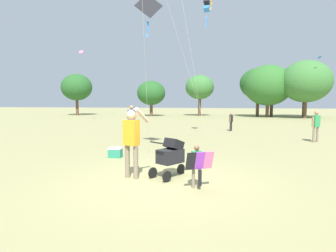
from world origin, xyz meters
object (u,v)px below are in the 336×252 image
(person_red_shirt, at_px, (231,120))
(person_couple_left, at_px, (132,119))
(stroller, at_px, (171,154))
(person_sitting_far, at_px, (316,124))
(cooler_box, at_px, (115,152))
(child_with_butterfly_kite, at_px, (197,163))
(kite_adult_black, at_px, (148,10))
(kite_orange_delta, at_px, (206,6))
(person_adult_flyer, at_px, (131,137))

(person_red_shirt, relative_size, person_couple_left, 0.69)
(stroller, height_order, person_sitting_far, person_sitting_far)
(person_sitting_far, bearing_deg, cooler_box, -149.75)
(child_with_butterfly_kite, distance_m, person_couple_left, 9.02)
(kite_adult_black, bearing_deg, person_red_shirt, 66.27)
(child_with_butterfly_kite, bearing_deg, person_sitting_far, 56.27)
(kite_orange_delta, bearing_deg, person_couple_left, -168.22)
(child_with_butterfly_kite, relative_size, kite_adult_black, 0.17)
(person_adult_flyer, xyz_separation_m, kite_orange_delta, (1.76, 8.36, 5.76))
(person_adult_flyer, height_order, kite_adult_black, kite_adult_black)
(kite_orange_delta, distance_m, person_sitting_far, 7.98)
(child_with_butterfly_kite, distance_m, stroller, 1.12)
(child_with_butterfly_kite, relative_size, cooler_box, 2.22)
(stroller, distance_m, person_couple_left, 7.95)
(child_with_butterfly_kite, xyz_separation_m, cooler_box, (-2.98, 3.09, -0.42))
(stroller, bearing_deg, kite_orange_delta, 84.59)
(stroller, relative_size, person_red_shirt, 0.88)
(person_couple_left, bearing_deg, cooler_box, -81.03)
(person_adult_flyer, xyz_separation_m, kite_adult_black, (-0.26, 3.37, 4.16))
(kite_adult_black, height_order, cooler_box, kite_adult_black)
(person_sitting_far, distance_m, person_couple_left, 9.06)
(child_with_butterfly_kite, distance_m, person_adult_flyer, 1.87)
(stroller, distance_m, person_sitting_far, 9.26)
(stroller, distance_m, person_red_shirt, 11.61)
(stroller, relative_size, person_couple_left, 0.61)
(stroller, xyz_separation_m, kite_orange_delta, (0.77, 8.13, 6.21))
(kite_adult_black, bearing_deg, stroller, -68.39)
(person_adult_flyer, bearing_deg, person_couple_left, 105.36)
(person_couple_left, bearing_deg, kite_adult_black, -66.54)
(person_adult_flyer, height_order, cooler_box, person_adult_flyer)
(person_adult_flyer, relative_size, person_red_shirt, 1.54)
(child_with_butterfly_kite, xyz_separation_m, person_red_shirt, (1.65, 12.22, 0.10))
(child_with_butterfly_kite, height_order, person_adult_flyer, person_adult_flyer)
(kite_orange_delta, relative_size, cooler_box, 16.07)
(person_red_shirt, xyz_separation_m, cooler_box, (-4.63, -9.13, -0.53))
(stroller, bearing_deg, person_sitting_far, 49.61)
(person_couple_left, distance_m, cooler_box, 5.22)
(person_sitting_far, bearing_deg, stroller, -130.39)
(person_adult_flyer, bearing_deg, stroller, 13.25)
(person_couple_left, bearing_deg, kite_orange_delta, 11.78)
(child_with_butterfly_kite, distance_m, kite_adult_black, 6.41)
(child_with_butterfly_kite, xyz_separation_m, person_sitting_far, (5.27, 7.90, 0.28))
(person_red_shirt, bearing_deg, kite_orange_delta, -116.36)
(stroller, relative_size, kite_orange_delta, 0.14)
(kite_orange_delta, distance_m, cooler_box, 9.38)
(child_with_butterfly_kite, relative_size, stroller, 0.95)
(child_with_butterfly_kite, bearing_deg, person_adult_flyer, 160.04)
(person_adult_flyer, xyz_separation_m, stroller, (0.98, 0.23, -0.45))
(person_adult_flyer, distance_m, cooler_box, 2.91)
(kite_adult_black, height_order, kite_orange_delta, kite_orange_delta)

